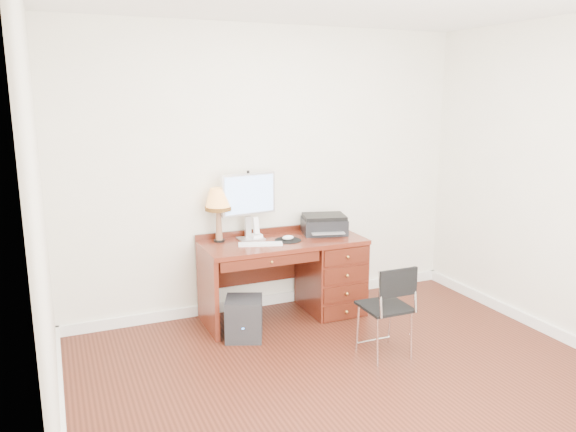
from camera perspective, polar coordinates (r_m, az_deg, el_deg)
name	(u,v)px	position (r m, az deg, el deg)	size (l,w,h in m)	color
ground	(357,385)	(4.30, 7.01, -16.65)	(4.00, 4.00, 0.00)	#37150C
room_shell	(319,344)	(4.77, 3.14, -12.82)	(4.00, 4.00, 4.00)	white
desk	(314,271)	(5.41, 2.63, -5.56)	(1.50, 0.67, 0.75)	#602114
monitor	(249,198)	(5.16, -3.97, 1.85)	(0.54, 0.20, 0.62)	silver
keyboard	(260,244)	(5.03, -2.82, -2.87)	(0.39, 0.11, 0.01)	white
mouse_pad	(288,239)	(5.17, 0.00, -2.36)	(0.25, 0.25, 0.05)	black
printer	(324,224)	(5.43, 3.69, -0.83)	(0.48, 0.42, 0.18)	black
leg_lamp	(218,203)	(5.09, -7.10, 1.35)	(0.24, 0.24, 0.49)	black
phone	(256,232)	(5.24, -3.27, -1.66)	(0.11, 0.11, 0.20)	white
pen_cup	(319,228)	(5.45, 3.12, -1.19)	(0.08, 0.08, 0.10)	black
chair	(389,302)	(4.54, 10.25, -8.59)	(0.37, 0.37, 0.77)	black
equipment_box	(244,318)	(4.93, -4.49, -10.33)	(0.31, 0.31, 0.36)	black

